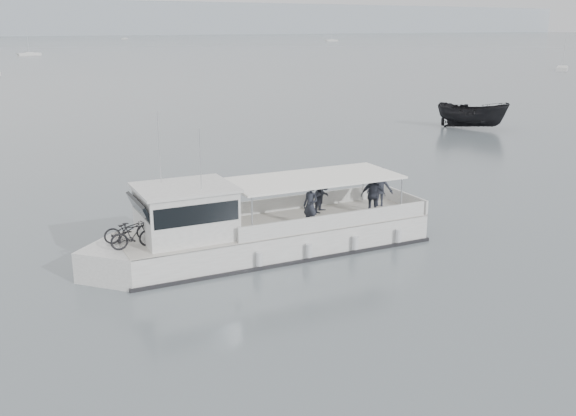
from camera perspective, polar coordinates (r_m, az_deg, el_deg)
ground at (r=28.07m, az=1.37°, el=-0.98°), size 1400.00×1400.00×0.00m
tour_boat at (r=23.43m, az=-3.58°, el=-2.14°), size 13.29×4.42×5.53m
dark_motorboat at (r=55.02m, az=16.06°, el=7.96°), size 4.86×6.02×2.22m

